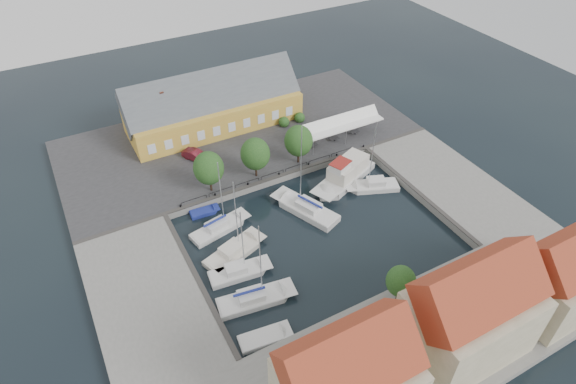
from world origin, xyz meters
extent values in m
plane|color=black|center=(0.00, 0.00, 0.00)|extent=(140.00, 140.00, 0.00)
cube|color=#2D2D30|center=(0.00, 23.00, 0.50)|extent=(56.00, 26.00, 1.00)
cube|color=slate|center=(-22.00, -2.00, 0.50)|extent=(12.00, 24.00, 1.00)
cube|color=slate|center=(22.00, -2.00, 0.50)|extent=(12.00, 24.00, 1.00)
cube|color=slate|center=(0.00, -21.00, 0.50)|extent=(56.00, 14.00, 1.00)
cube|color=#383533|center=(0.00, 10.30, 1.06)|extent=(56.00, 0.60, 0.12)
cube|color=#383533|center=(-16.30, -2.00, 1.06)|extent=(0.60, 24.00, 0.12)
cube|color=#383533|center=(16.30, -2.00, 1.06)|extent=(0.60, 24.00, 0.12)
cylinder|color=black|center=(-14.00, 10.60, 1.20)|extent=(0.24, 0.24, 0.40)
cylinder|color=black|center=(-9.00, 10.60, 1.20)|extent=(0.24, 0.24, 0.40)
cylinder|color=black|center=(-4.00, 10.60, 1.20)|extent=(0.24, 0.24, 0.40)
cylinder|color=black|center=(1.00, 10.60, 1.20)|extent=(0.24, 0.24, 0.40)
cylinder|color=black|center=(6.00, 10.60, 1.20)|extent=(0.24, 0.24, 0.40)
cylinder|color=black|center=(11.00, 10.60, 1.20)|extent=(0.24, 0.24, 0.40)
cylinder|color=black|center=(16.00, 10.60, 1.20)|extent=(0.24, 0.24, 0.40)
cube|color=gold|center=(-2.00, 28.00, 3.25)|extent=(28.00, 10.00, 4.50)
cube|color=#474C51|center=(-2.00, 28.00, 6.75)|extent=(28.56, 7.60, 7.60)
cube|color=gold|center=(-12.00, 34.00, 2.75)|extent=(6.00, 6.00, 3.50)
cube|color=brown|center=(-10.00, 28.00, 8.60)|extent=(0.60, 0.60, 1.20)
cube|color=white|center=(14.00, 14.50, 3.70)|extent=(14.00, 4.00, 0.25)
cylinder|color=silver|center=(8.00, 12.70, 2.35)|extent=(0.10, 0.10, 2.70)
cylinder|color=silver|center=(8.00, 16.30, 2.35)|extent=(0.10, 0.10, 2.70)
cylinder|color=silver|center=(14.00, 12.70, 2.35)|extent=(0.10, 0.10, 2.70)
cylinder|color=silver|center=(14.00, 16.30, 2.35)|extent=(0.10, 0.10, 2.70)
cylinder|color=silver|center=(20.00, 12.70, 2.35)|extent=(0.10, 0.10, 2.70)
cylinder|color=silver|center=(20.00, 16.30, 2.35)|extent=(0.10, 0.10, 2.70)
cylinder|color=black|center=(-9.00, 12.00, 2.05)|extent=(0.30, 0.30, 2.10)
ellipsoid|color=#194117|center=(-9.00, 12.00, 4.88)|extent=(4.20, 4.20, 4.83)
cylinder|color=black|center=(-2.00, 12.00, 2.05)|extent=(0.30, 0.30, 2.10)
ellipsoid|color=#194117|center=(-2.00, 12.00, 4.88)|extent=(4.20, 4.20, 4.83)
cylinder|color=black|center=(5.00, 12.00, 2.05)|extent=(0.30, 0.30, 2.10)
ellipsoid|color=#194117|center=(5.00, 12.00, 4.88)|extent=(4.20, 4.20, 4.83)
imported|color=#B4B7BC|center=(14.56, 32.23, 1.63)|extent=(4.00, 2.89, 1.26)
imported|color=maroon|center=(-8.23, 19.83, 1.79)|extent=(3.84, 5.00, 1.58)
cube|color=silver|center=(1.24, 2.15, 0.15)|extent=(5.91, 8.72, 1.50)
cube|color=silver|center=(0.86, 3.10, 0.94)|extent=(6.41, 10.19, 0.08)
cube|color=silver|center=(1.17, 2.34, 1.40)|extent=(3.16, 3.81, 0.90)
cylinder|color=silver|center=(0.63, 3.67, 7.03)|extent=(0.12, 0.12, 12.25)
cube|color=navy|center=(1.24, 2.15, 2.15)|extent=(1.74, 3.87, 0.22)
cube|color=silver|center=(10.03, 6.17, 0.10)|extent=(10.33, 7.07, 1.80)
cube|color=silver|center=(8.91, 5.70, 1.04)|extent=(12.06, 7.68, 0.08)
cube|color=beige|center=(10.03, 6.17, 2.10)|extent=(7.33, 5.41, 2.20)
cube|color=silver|center=(8.02, 5.33, 3.50)|extent=(3.22, 2.87, 1.20)
cube|color=maroon|center=(8.02, 5.33, 4.15)|extent=(3.49, 3.06, 0.10)
cube|color=silver|center=(12.52, 2.33, 0.05)|extent=(6.76, 4.75, 1.30)
cube|color=silver|center=(11.80, 2.61, 0.74)|extent=(7.88, 5.12, 0.08)
cube|color=silver|center=(12.38, 2.38, 1.20)|extent=(2.98, 2.58, 0.90)
cylinder|color=silver|center=(11.37, 2.79, 5.57)|extent=(0.12, 0.12, 9.73)
cube|color=silver|center=(-11.22, 4.89, 0.05)|extent=(7.12, 3.80, 1.30)
cube|color=silver|center=(-10.40, 5.07, 0.74)|extent=(8.43, 3.99, 0.08)
cube|color=silver|center=(-11.06, 4.92, 1.20)|extent=(2.99, 2.19, 0.90)
cylinder|color=silver|center=(-9.90, 5.17, 5.63)|extent=(0.12, 0.12, 9.86)
cube|color=navy|center=(-11.22, 4.89, 1.95)|extent=(3.35, 0.92, 0.22)
cube|color=beige|center=(-11.22, -0.01, 0.05)|extent=(7.41, 5.03, 1.30)
cube|color=beige|center=(-10.42, 0.27, 0.74)|extent=(8.66, 5.37, 0.08)
cube|color=beige|center=(-11.06, 0.05, 1.20)|extent=(3.24, 2.79, 0.90)
cylinder|color=silver|center=(-9.93, 0.44, 5.81)|extent=(0.12, 0.12, 10.22)
cube|color=silver|center=(-12.01, -3.07, 0.05)|extent=(6.35, 3.15, 1.30)
cube|color=silver|center=(-11.26, -3.16, 0.74)|extent=(7.55, 3.19, 0.08)
cube|color=silver|center=(-11.86, -3.09, 1.20)|extent=(2.62, 1.95, 0.90)
cylinder|color=silver|center=(-10.80, -3.21, 5.23)|extent=(0.12, 0.12, 9.06)
cube|color=silver|center=(-12.13, -7.49, 0.05)|extent=(7.59, 3.77, 1.30)
cube|color=silver|center=(-11.23, -7.62, 0.74)|extent=(9.02, 3.87, 0.08)
cube|color=silver|center=(-11.95, -7.52, 1.20)|extent=(3.15, 2.28, 0.90)
cylinder|color=silver|center=(-10.69, -7.70, 6.05)|extent=(0.12, 0.12, 10.70)
cube|color=navy|center=(-12.13, -7.49, 1.95)|extent=(3.63, 0.73, 0.22)
cube|color=silver|center=(-13.17, -12.39, 0.05)|extent=(4.84, 2.75, 0.90)
cube|color=silver|center=(-12.60, -12.46, 0.54)|extent=(5.74, 2.78, 0.08)
cube|color=navy|center=(-11.56, 9.07, 0.05)|extent=(3.37, 1.86, 0.80)
cube|color=navy|center=(-11.16, 9.04, 0.49)|extent=(4.01, 1.85, 0.08)
cube|color=#963520|center=(-10.00, -23.00, 9.25)|extent=(11.33, 6.50, 6.50)
cube|color=brown|center=(-12.75, -23.00, 10.90)|extent=(0.70, 0.70, 1.00)
cube|color=brown|center=(-7.80, -23.00, 10.80)|extent=(0.60, 0.60, 0.80)
cube|color=beige|center=(4.00, -23.00, 4.75)|extent=(12.00, 8.00, 7.50)
cube|color=#963520|center=(4.00, -23.00, 9.75)|extent=(12.36, 6.50, 6.50)
cube|color=brown|center=(1.00, -23.00, 11.40)|extent=(0.70, 0.70, 1.00)
cube|color=brown|center=(6.40, -23.00, 11.30)|extent=(0.60, 0.60, 0.80)
cube|color=beige|center=(16.00, -24.00, 4.25)|extent=(9.00, 7.00, 6.50)
cube|color=#963520|center=(16.00, -24.00, 8.75)|extent=(9.27, 6.00, 6.00)
cube|color=brown|center=(13.75, -24.00, 10.40)|extent=(0.70, 0.70, 1.00)
camera|label=1|loc=(-24.34, -38.99, 44.00)|focal=30.00mm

